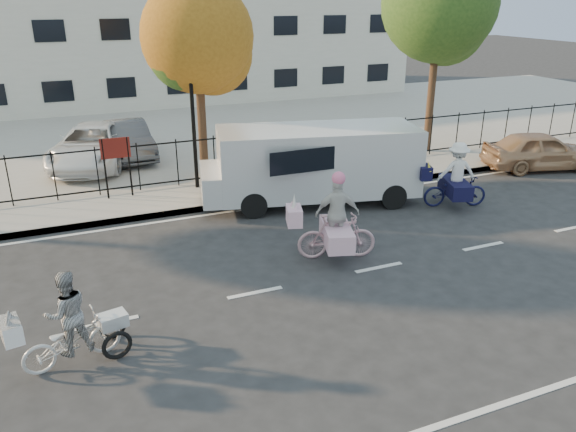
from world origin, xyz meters
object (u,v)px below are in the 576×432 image
white_van (314,162)px  lot_car_c (128,140)px  unicorn_bike (335,227)px  bull_bike (455,181)px  lamppost (191,92)px  zebra_trike (70,329)px  lot_car_b (93,145)px  gold_sedan (541,151)px

white_van → lot_car_c: bearing=135.9°
unicorn_bike → bull_bike: size_ratio=1.02×
lamppost → unicorn_bike: (1.80, -5.95, -2.32)m
lamppost → unicorn_bike: lamppost is taller
zebra_trike → bull_bike: bearing=-83.1°
lot_car_b → lot_car_c: (1.29, 0.57, -0.05)m
lot_car_b → white_van: bearing=-28.7°
zebra_trike → lot_car_c: bearing=-24.2°
unicorn_bike → lot_car_c: 10.87m
white_van → lot_car_c: white_van is taller
lamppost → gold_sedan: bearing=-11.0°
zebra_trike → lot_car_b: 11.78m
bull_bike → unicorn_bike: bearing=129.1°
zebra_trike → white_van: bearing=-63.9°
unicorn_bike → white_van: 3.86m
zebra_trike → white_van: white_van is taller
unicorn_bike → gold_sedan: (10.01, 3.65, -0.11)m
zebra_trike → bull_bike: size_ratio=0.94×
zebra_trike → unicorn_bike: size_ratio=0.92×
white_van → unicorn_bike: bearing=-95.2°
gold_sedan → unicorn_bike: bearing=125.3°
bull_bike → lot_car_c: 11.79m
lamppost → lot_car_c: 5.19m
lamppost → white_van: lamppost is taller
lamppost → zebra_trike: 9.20m
unicorn_bike → white_van: (1.17, 3.65, 0.45)m
unicorn_bike → lot_car_b: bearing=42.3°
gold_sedan → lot_car_b: lot_car_b is taller
gold_sedan → lot_car_b: size_ratio=0.79×
lamppost → white_van: (2.97, -2.30, -1.87)m
white_van → zebra_trike: bearing=-129.3°
lot_car_b → lot_car_c: size_ratio=1.27×
zebra_trike → white_van: 9.02m
lot_car_b → gold_sedan: bearing=-4.5°
lot_car_c → lamppost: bearing=-74.5°
bull_bike → white_van: (-3.63, 1.88, 0.47)m
white_van → bull_bike: bearing=-14.8°
zebra_trike → lot_car_b: (1.37, 11.70, 0.19)m
lot_car_b → lot_car_c: lot_car_b is taller
white_van → gold_sedan: bearing=12.6°
zebra_trike → lot_car_b: bearing=-18.7°
white_van → gold_sedan: size_ratio=1.68×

